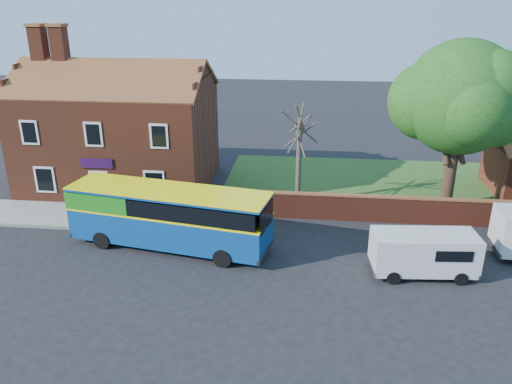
# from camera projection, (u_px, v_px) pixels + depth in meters

# --- Properties ---
(ground) EXTENTS (120.00, 120.00, 0.00)m
(ground) POSITION_uv_depth(u_px,v_px,m) (182.00, 273.00, 23.58)
(ground) COLOR black
(ground) RESTS_ON ground
(pavement) EXTENTS (18.00, 3.50, 0.12)m
(pavement) POSITION_uv_depth(u_px,v_px,m) (90.00, 216.00, 29.60)
(pavement) COLOR gray
(pavement) RESTS_ON ground
(kerb) EXTENTS (18.00, 0.15, 0.14)m
(kerb) POSITION_uv_depth(u_px,v_px,m) (77.00, 229.00, 27.98)
(kerb) COLOR slate
(kerb) RESTS_ON ground
(grass_strip) EXTENTS (26.00, 12.00, 0.04)m
(grass_strip) POSITION_uv_depth(u_px,v_px,m) (413.00, 187.00, 34.28)
(grass_strip) COLOR #426B28
(grass_strip) RESTS_ON ground
(shop_building) EXTENTS (12.30, 8.13, 10.50)m
(shop_building) POSITION_uv_depth(u_px,v_px,m) (120.00, 136.00, 33.70)
(shop_building) COLOR brown
(shop_building) RESTS_ON ground
(boundary_wall) EXTENTS (22.00, 0.38, 1.60)m
(boundary_wall) POSITION_uv_depth(u_px,v_px,m) (434.00, 211.00, 28.44)
(boundary_wall) COLOR maroon
(boundary_wall) RESTS_ON ground
(bus) EXTENTS (10.71, 4.47, 3.17)m
(bus) POSITION_uv_depth(u_px,v_px,m) (163.00, 214.00, 25.58)
(bus) COLOR navy
(bus) RESTS_ON ground
(van_near) EXTENTS (4.89, 2.29, 2.08)m
(van_near) POSITION_uv_depth(u_px,v_px,m) (424.00, 252.00, 23.09)
(van_near) COLOR silver
(van_near) RESTS_ON ground
(large_tree) EXTENTS (8.32, 6.58, 10.14)m
(large_tree) POSITION_uv_depth(u_px,v_px,m) (461.00, 101.00, 28.65)
(large_tree) COLOR black
(large_tree) RESTS_ON ground
(bare_tree) EXTENTS (2.27, 2.70, 6.05)m
(bare_tree) POSITION_uv_depth(u_px,v_px,m) (299.00, 157.00, 30.38)
(bare_tree) COLOR #4C4238
(bare_tree) RESTS_ON ground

